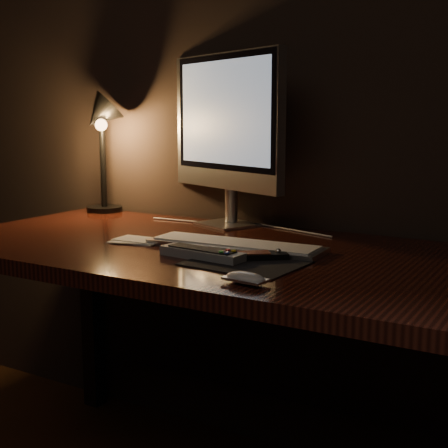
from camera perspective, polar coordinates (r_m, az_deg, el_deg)
The scene contains 10 objects.
desk at distance 1.71m, azimuth 0.82°, elevation -5.96°, with size 1.60×0.75×0.75m.
monitor at distance 1.93m, azimuth 0.20°, elevation 9.04°, with size 0.47×0.22×0.53m.
keyboard at distance 1.61m, azimuth 1.02°, elevation -1.92°, with size 0.47×0.13×0.02m, color silver.
mousepad at distance 1.44m, azimuth 1.96°, elevation -3.60°, with size 0.25×0.20×0.00m, color black.
mouse at distance 1.27m, azimuth 1.97°, elevation -5.11°, with size 0.09×0.05×0.02m, color white.
media_remote at distance 1.48m, azimuth 3.15°, elevation -2.93°, with size 0.14×0.13×0.03m.
tv_remote at distance 1.50m, azimuth -2.03°, elevation -2.70°, with size 0.23×0.08×0.03m.
papers at distance 1.72m, azimuth -8.05°, elevation -1.49°, with size 0.13×0.09×0.01m, color white.
desk_lamp at distance 2.22m, azimuth -11.18°, elevation 8.29°, with size 0.21×0.23×0.42m.
cable at distance 1.93m, azimuth 1.49°, elevation -0.21°, with size 0.01×0.01×0.63m, color white.
Camera 1 is at (0.81, 0.49, 1.08)m, focal length 50.00 mm.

